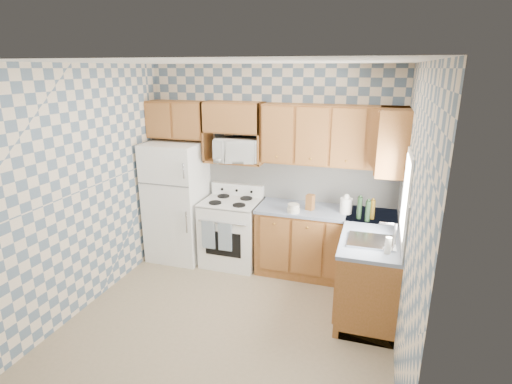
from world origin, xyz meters
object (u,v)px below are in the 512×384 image
refrigerator (177,201)px  microwave (236,150)px  stove_body (232,233)px  electric_kettle (346,206)px

refrigerator → microwave: (0.85, 0.13, 0.77)m
stove_body → microwave: size_ratio=1.59×
refrigerator → microwave: size_ratio=2.96×
refrigerator → microwave: 1.15m
refrigerator → electric_kettle: 2.35m
electric_kettle → microwave: bearing=175.4°
refrigerator → stove_body: size_ratio=1.87×
refrigerator → stove_body: refrigerator is taller
stove_body → electric_kettle: bearing=-0.7°
stove_body → electric_kettle: (1.53, -0.02, 0.57)m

